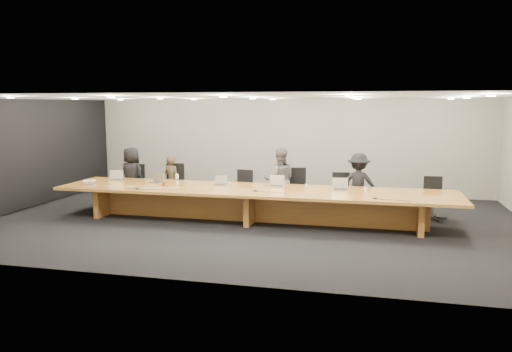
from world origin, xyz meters
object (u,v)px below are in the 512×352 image
Objects in this scene: conference_table at (253,199)px; chair_left at (173,185)px; chair_mid_right at (297,189)px; chair_far_right at (433,198)px; laptop_b at (156,178)px; laptop_d at (276,181)px; mic_center at (255,191)px; chair_far_left at (134,184)px; person_b at (172,181)px; person_c at (280,180)px; paper_cup_near at (306,186)px; water_bottle at (177,179)px; laptop_c at (220,180)px; amber_mug at (164,184)px; person_d at (358,184)px; chair_mid_left at (242,190)px; paper_cup_far at (366,190)px; mic_right at (375,198)px; av_box at (90,185)px; chair_right at (341,193)px; laptop_e at (340,184)px; laptop_a at (116,175)px; mic_left at (137,188)px; person_a at (132,176)px.

conference_table is 7.96× the size of chair_left.
chair_far_right is at bearing -10.41° from chair_mid_right.
laptop_d is (2.96, 0.11, 0.01)m from laptop_b.
chair_mid_right is 1.77m from mic_center.
person_b is (1.06, 0.06, 0.13)m from chair_far_left.
person_c is 1.07m from paper_cup_near.
chair_far_right is 4.05× the size of water_bottle.
laptop_c reaches higher than amber_mug.
person_d is at bearing 37.58° from paper_cup_near.
laptop_b is (-0.03, -0.92, 0.20)m from person_b.
laptop_d is 2.90× the size of mic_center.
person_d is at bearing -160.26° from person_b.
conference_table is at bearing -139.45° from laptop_d.
person_c is at bearing 6.60° from chair_mid_left.
amber_mug reaches higher than paper_cup_far.
person_c is 5.13× the size of laptop_b.
chair_far_left reaches higher than mic_right.
chair_left is (-2.42, 1.17, 0.04)m from conference_table.
chair_mid_left is 3.66m from av_box.
person_c is (-0.40, -0.17, 0.25)m from chair_mid_right.
amber_mug is at bearing -45.76° from chair_far_left.
mic_right is at bearing -53.97° from chair_mid_right.
conference_table is 3.72m from chair_far_left.
chair_mid_right reaches higher than mic_center.
person_b reaches higher than chair_right.
laptop_e is (2.52, -0.93, 0.38)m from chair_mid_left.
person_c is (0.39, 1.15, 0.27)m from conference_table.
laptop_a is at bearing 169.21° from mic_center.
laptop_d is (-0.34, -0.93, 0.34)m from chair_mid_right.
chair_far_right reaches higher than water_bottle.
amber_mug is 0.91× the size of mic_right.
laptop_b is at bearing -103.92° from chair_left.
laptop_e is at bearing 1.65° from water_bottle.
mic_left is at bearing -161.98° from laptop_d.
mic_left is (-4.41, -1.94, 0.26)m from chair_right.
chair_mid_left is 0.93× the size of chair_mid_right.
chair_left is at bearing 167.93° from paper_cup_near.
conference_table is 82.81× the size of mic_right.
av_box is at bearing 179.34° from laptop_e.
laptop_b is 2.85× the size of mic_right.
chair_mid_left is 4.54× the size of av_box.
conference_table is 8.87× the size of chair_mid_left.
laptop_a is 2.78× the size of mic_center.
person_d is 6.64× the size of av_box.
person_a is (-0.04, -0.03, 0.22)m from chair_far_left.
person_c is at bearing 135.54° from paper_cup_near.
paper_cup_near is at bearing 171.98° from paper_cup_far.
chair_far_right is at bearing 33.17° from paper_cup_far.
conference_table is 76.55× the size of mic_center.
chair_mid_right is at bearing 26.11° from amber_mug.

